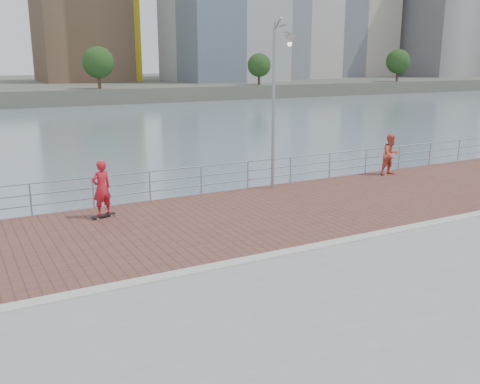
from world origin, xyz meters
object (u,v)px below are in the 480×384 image
guardrail (176,180)px  skateboarder (102,188)px  bystander (391,155)px  street_lamp (280,76)px

guardrail → skateboarder: bearing=-156.2°
guardrail → bystander: (9.95, -0.82, 0.24)m
street_lamp → skateboarder: bearing=-176.6°
bystander → street_lamp: bearing=-177.1°
skateboarder → street_lamp: bearing=166.1°
skateboarder → bystander: bearing=165.2°
street_lamp → guardrail: bearing=166.3°
skateboarder → bystander: 13.08m
bystander → skateboarder: bearing=-176.0°
street_lamp → skateboarder: (-7.05, -0.42, -3.43)m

